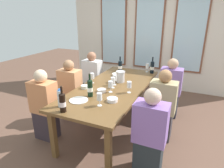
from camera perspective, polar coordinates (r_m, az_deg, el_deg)
name	(u,v)px	position (r m, az deg, el deg)	size (l,w,h in m)	color
ground_plane	(113,126)	(3.49, 0.23, -12.09)	(12.00, 12.00, 0.00)	brown
back_wall_with_windows	(149,31)	(5.08, 10.84, 15.15)	(4.19, 0.10, 2.90)	silver
dining_table	(113,90)	(3.19, 0.24, -1.83)	(0.99, 2.26, 0.74)	brown
white_plate_0	(79,100)	(2.69, -9.73, -4.68)	(0.26, 0.26, 0.01)	white
metal_pitcher	(120,77)	(3.33, 2.48, 2.20)	(0.16, 0.16, 0.19)	silver
wine_bottle_0	(63,102)	(2.39, -14.30, -5.20)	(0.08, 0.08, 0.32)	black
wine_bottle_1	(90,88)	(2.75, -6.44, -1.10)	(0.08, 0.08, 0.34)	black
wine_bottle_2	(120,66)	(3.91, 2.37, 5.25)	(0.08, 0.08, 0.31)	black
wine_bottle_3	(152,67)	(3.90, 11.70, 4.90)	(0.08, 0.08, 0.32)	black
tasting_bowl_0	(115,74)	(3.70, 0.98, 2.82)	(0.13, 0.13, 0.04)	white
tasting_bowl_1	(112,100)	(2.62, 0.08, -4.64)	(0.15, 0.15, 0.05)	white
tasting_bowl_2	(102,91)	(2.94, -3.05, -1.92)	(0.14, 0.14, 0.04)	white
tasting_bowl_3	(85,87)	(3.10, -8.04, -0.83)	(0.11, 0.11, 0.05)	white
water_bottle	(60,98)	(2.53, -14.98, -4.10)	(0.06, 0.06, 0.24)	white
wine_glass_0	(92,76)	(3.29, -5.81, 2.32)	(0.07, 0.07, 0.17)	white
wine_glass_1	(99,97)	(2.47, -3.70, -3.81)	(0.07, 0.07, 0.17)	white
wine_glass_2	(129,85)	(2.88, 5.06, -0.37)	(0.07, 0.07, 0.17)	white
wine_glass_3	(113,81)	(3.05, 0.26, 1.00)	(0.07, 0.07, 0.17)	white
wine_glass_4	(115,78)	(3.18, 0.83, 1.79)	(0.07, 0.07, 0.17)	white
wine_glass_5	(110,84)	(2.89, -0.44, -0.14)	(0.07, 0.07, 0.17)	white
wine_glass_6	(147,66)	(3.97, 10.32, 5.14)	(0.07, 0.07, 0.17)	white
seated_person_0	(92,79)	(4.21, -5.76, 1.52)	(0.38, 0.24, 1.11)	#283038
seated_person_1	(170,89)	(3.76, 16.68, -1.55)	(0.38, 0.24, 1.11)	#2A2934
seated_person_2	(45,107)	(3.12, -19.17, -6.38)	(0.38, 0.24, 1.11)	#362B33
seated_person_3	(150,135)	(2.38, 10.98, -14.48)	(0.38, 0.24, 1.11)	#262D32
seated_person_4	(71,92)	(3.59, -12.03, -2.20)	(0.38, 0.24, 1.11)	#38213E
seated_person_5	(162,107)	(3.05, 14.52, -6.55)	(0.38, 0.24, 1.11)	#383338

